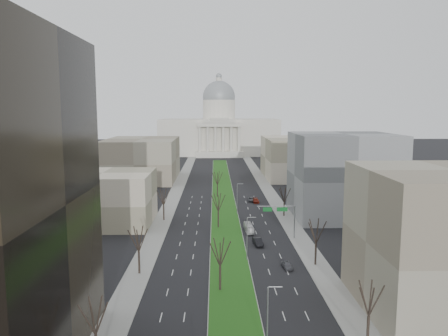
{
  "coord_description": "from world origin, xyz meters",
  "views": [
    {
      "loc": [
        -2.82,
        -31.42,
        30.99
      ],
      "look_at": [
        0.09,
        108.32,
        12.01
      ],
      "focal_mm": 35.0,
      "sensor_mm": 36.0,
      "label": 1
    }
  ],
  "objects": [
    {
      "name": "tree_right_mid",
      "position": [
        17.2,
        52.0,
        7.16
      ],
      "size": [
        5.52,
        5.52,
        9.94
      ],
      "color": "black",
      "rests_on": "ground"
    },
    {
      "name": "capitol",
      "position": [
        0.0,
        269.59,
        16.31
      ],
      "size": [
        80.0,
        46.0,
        55.0
      ],
      "color": "beige",
      "rests_on": "ground"
    },
    {
      "name": "box_van",
      "position": [
        5.72,
        75.91,
        1.04
      ],
      "size": [
        2.21,
        7.59,
        2.09
      ],
      "primitive_type": "imported",
      "rotation": [
        0.0,
        0.0,
        0.06
      ],
      "color": "silver",
      "rests_on": "ground"
    },
    {
      "name": "car_grey_near",
      "position": [
        11.22,
        50.22,
        0.69
      ],
      "size": [
        2.06,
        4.19,
        1.37
      ],
      "primitive_type": "imported",
      "rotation": [
        0.0,
        0.0,
        0.11
      ],
      "color": "#494A51",
      "rests_on": "ground"
    },
    {
      "name": "tree_left_mid",
      "position": [
        -17.2,
        48.0,
        7.0
      ],
      "size": [
        5.4,
        5.4,
        9.72
      ],
      "color": "black",
      "rests_on": "ground"
    },
    {
      "name": "tree_left_near",
      "position": [
        -17.2,
        18.0,
        6.61
      ],
      "size": [
        5.1,
        5.1,
        9.18
      ],
      "color": "black",
      "rests_on": "ground"
    },
    {
      "name": "ground",
      "position": [
        0.0,
        120.0,
        0.0
      ],
      "size": [
        600.0,
        600.0,
        0.0
      ],
      "primitive_type": "plane",
      "color": "black",
      "rests_on": "ground"
    },
    {
      "name": "tree_right_far",
      "position": [
        17.2,
        92.0,
        6.53
      ],
      "size": [
        5.04,
        5.04,
        9.07
      ],
      "color": "black",
      "rests_on": "ground"
    },
    {
      "name": "sidewalk_right",
      "position": [
        17.5,
        95.0,
        0.07
      ],
      "size": [
        5.0,
        330.0,
        0.15
      ],
      "primitive_type": "cube",
      "color": "gray",
      "rests_on": "ground"
    },
    {
      "name": "tree_median_b",
      "position": [
        -2.0,
        80.0,
        7.0
      ],
      "size": [
        5.4,
        5.4,
        9.72
      ],
      "color": "black",
      "rests_on": "ground"
    },
    {
      "name": "car_red",
      "position": [
        10.77,
        110.71,
        0.69
      ],
      "size": [
        2.0,
        4.76,
        1.37
      ],
      "primitive_type": "imported",
      "rotation": [
        0.0,
        0.0,
        0.02
      ],
      "color": "maroon",
      "rests_on": "ground"
    },
    {
      "name": "sidewalk_left",
      "position": [
        -17.5,
        95.0,
        0.07
      ],
      "size": [
        5.0,
        330.0,
        0.15
      ],
      "primitive_type": "cube",
      "color": "gray",
      "rests_on": "ground"
    },
    {
      "name": "tree_median_c",
      "position": [
        -2.0,
        120.0,
        7.0
      ],
      "size": [
        5.4,
        5.4,
        9.72
      ],
      "color": "black",
      "rests_on": "ground"
    },
    {
      "name": "car_grey_far",
      "position": [
        9.46,
        112.94,
        0.64
      ],
      "size": [
        2.54,
        4.75,
        1.27
      ],
      "primitive_type": "imported",
      "rotation": [
        0.0,
        0.0,
        -0.1
      ],
      "color": "#52555B",
      "rests_on": "ground"
    },
    {
      "name": "car_black",
      "position": [
        6.94,
        64.98,
        0.81
      ],
      "size": [
        2.38,
        5.12,
        1.62
      ],
      "primitive_type": "imported",
      "rotation": [
        0.0,
        0.0,
        0.14
      ],
      "color": "black",
      "rests_on": "ground"
    },
    {
      "name": "building_beige_left",
      "position": [
        -33.0,
        85.0,
        7.0
      ],
      "size": [
        26.0,
        22.0,
        14.0
      ],
      "primitive_type": "cube",
      "color": "#9C9479",
      "rests_on": "ground"
    },
    {
      "name": "mast_arm_signs",
      "position": [
        13.49,
        70.03,
        6.11
      ],
      "size": [
        9.12,
        0.24,
        8.09
      ],
      "color": "gray",
      "rests_on": "ground"
    },
    {
      "name": "building_grey_right",
      "position": [
        34.0,
        92.0,
        12.0
      ],
      "size": [
        28.0,
        26.0,
        24.0
      ],
      "primitive_type": "cube",
      "color": "slate",
      "rests_on": "ground"
    },
    {
      "name": "streetlamp_median_b",
      "position": [
        3.76,
        55.0,
        4.81
      ],
      "size": [
        1.9,
        0.2,
        9.16
      ],
      "color": "gray",
      "rests_on": "ground"
    },
    {
      "name": "median",
      "position": [
        0.0,
        118.99,
        0.1
      ],
      "size": [
        8.0,
        222.03,
        0.2
      ],
      "color": "#999993",
      "rests_on": "ground"
    },
    {
      "name": "tree_left_far",
      "position": [
        -17.2,
        88.0,
        6.84
      ],
      "size": [
        5.28,
        5.28,
        9.5
      ],
      "color": "black",
      "rests_on": "ground"
    },
    {
      "name": "streetlamp_median_c",
      "position": [
        3.76,
        95.0,
        4.81
      ],
      "size": [
        1.9,
        0.2,
        9.16
      ],
      "color": "gray",
      "rests_on": "ground"
    },
    {
      "name": "tree_median_a",
      "position": [
        -2.0,
        40.0,
        7.0
      ],
      "size": [
        5.4,
        5.4,
        9.72
      ],
      "color": "black",
      "rests_on": "ground"
    },
    {
      "name": "building_far_right",
      "position": [
        35.0,
        165.0,
        9.0
      ],
      "size": [
        30.0,
        40.0,
        18.0
      ],
      "primitive_type": "cube",
      "color": "#9C9479",
      "rests_on": "ground"
    },
    {
      "name": "tree_right_near",
      "position": [
        17.2,
        22.0,
        6.69
      ],
      "size": [
        5.16,
        5.16,
        9.29
      ],
      "color": "black",
      "rests_on": "ground"
    },
    {
      "name": "streetlamp_median_a",
      "position": [
        3.76,
        20.0,
        4.81
      ],
      "size": [
        1.9,
        0.2,
        9.16
      ],
      "color": "gray",
      "rests_on": "ground"
    },
    {
      "name": "building_far_left",
      "position": [
        -35.0,
        160.0,
        9.0
      ],
      "size": [
        30.0,
        40.0,
        18.0
      ],
      "primitive_type": "cube",
      "color": "gray",
      "rests_on": "ground"
    }
  ]
}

